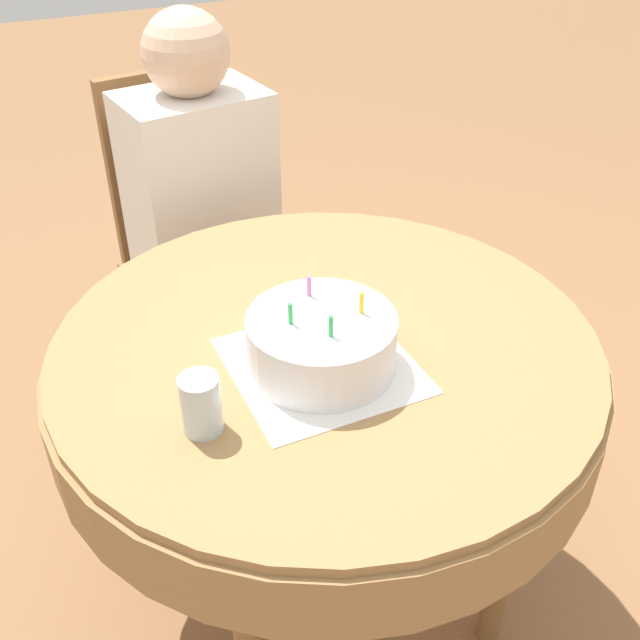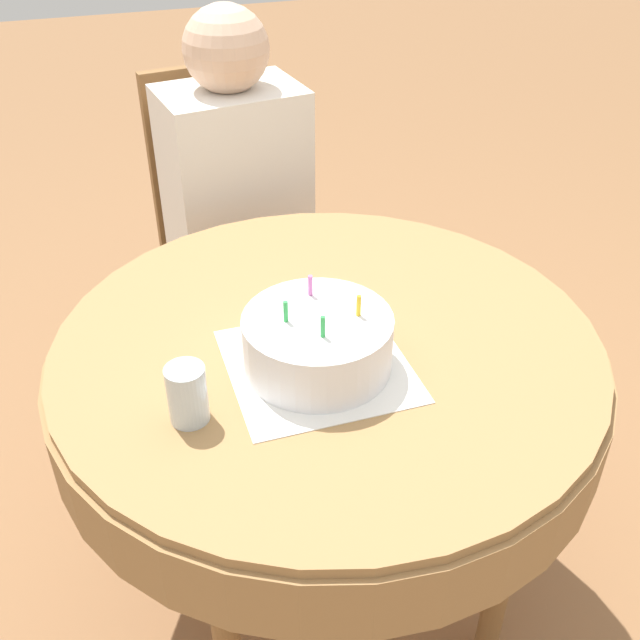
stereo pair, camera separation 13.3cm
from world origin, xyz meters
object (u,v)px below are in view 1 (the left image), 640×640
(birthday_cake, at_px, (321,342))
(drinking_glass, at_px, (201,404))
(person, at_px, (201,193))
(chair, at_px, (193,242))

(birthday_cake, distance_m, drinking_glass, 0.25)
(birthday_cake, relative_size, drinking_glass, 2.55)
(person, relative_size, drinking_glass, 11.47)
(chair, xyz_separation_m, person, (0.01, -0.10, 0.19))
(person, xyz_separation_m, drinking_glass, (-0.28, -0.90, 0.09))
(birthday_cake, bearing_deg, chair, 88.39)
(person, relative_size, birthday_cake, 4.50)
(person, height_order, birthday_cake, person)
(chair, bearing_deg, birthday_cake, -99.62)
(birthday_cake, bearing_deg, person, 87.27)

